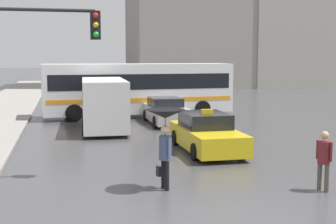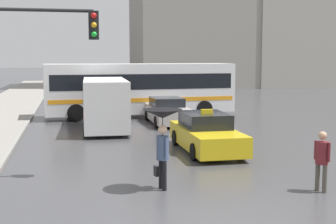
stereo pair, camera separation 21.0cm
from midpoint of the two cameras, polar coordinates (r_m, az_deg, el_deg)
name	(u,v)px [view 2 (the right image)]	position (r m, az deg, el deg)	size (l,w,h in m)	color
ground_plane	(218,216)	(10.72, 6.70, -12.50)	(300.00, 300.00, 0.00)	#424244
taxi	(206,134)	(17.61, 5.01, -2.66)	(1.91, 4.67, 1.59)	gold
sedan_red	(167,111)	(24.85, 0.16, 0.08)	(1.91, 4.62, 1.37)	#B7B2AD
ambulance_van	(105,102)	(22.78, -7.43, 1.23)	(2.26, 5.70, 2.45)	silver
city_bus	(140,87)	(27.69, -3.19, 3.03)	(11.17, 3.20, 3.12)	silver
pedestrian_with_umbrella	(163,126)	(12.29, -0.19, -1.68)	(1.05, 1.05, 2.16)	black
pedestrian_man	(322,156)	(12.90, 18.70, -5.14)	(0.44, 0.46, 1.60)	#4C473D
traffic_light	(23,55)	(13.62, -16.82, 6.71)	(3.69, 0.38, 5.11)	black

